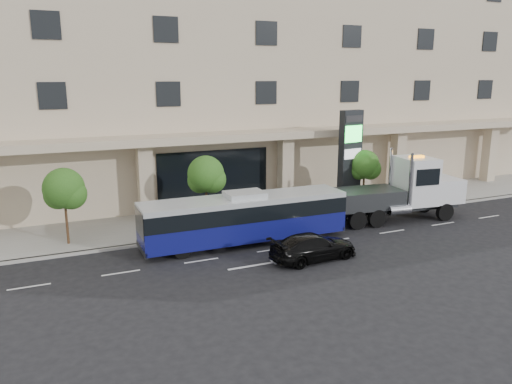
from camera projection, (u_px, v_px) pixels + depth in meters
ground at (261, 242)px, 28.21m from camera, size 120.00×120.00×0.00m
sidewalk at (229, 218)px, 32.64m from camera, size 120.00×6.00×0.15m
curb at (247, 231)px, 29.97m from camera, size 120.00×0.30×0.15m
convention_center at (181, 65)px, 39.68m from camera, size 60.00×17.60×20.00m
tree_left at (65, 191)px, 26.77m from camera, size 2.27×2.20×4.22m
tree_mid at (206, 177)px, 29.89m from camera, size 2.28×2.20×4.38m
tree_right at (365, 167)px, 34.46m from camera, size 2.10×2.00×4.04m
city_bus at (245, 217)px, 27.67m from camera, size 11.65×2.58×2.94m
tow_truck at (402, 191)px, 32.19m from camera, size 10.08×3.41×4.56m
black_sedan at (313, 247)px, 25.33m from camera, size 4.81×2.27×1.36m
signage_pylon at (350, 159)px, 34.28m from camera, size 1.76×0.86×6.76m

